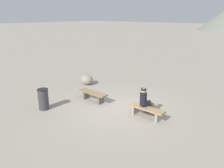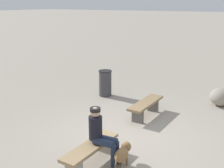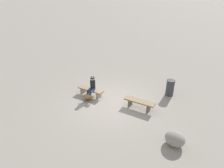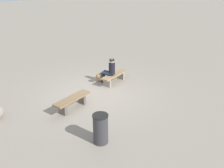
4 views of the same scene
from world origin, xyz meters
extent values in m
cube|color=#9E9384|center=(0.00, 0.00, -0.03)|extent=(210.00, 210.00, 0.06)
cube|color=#605B56|center=(-1.98, -0.11, 0.20)|extent=(0.12, 0.33, 0.39)
cube|color=#605B56|center=(-0.98, -0.13, 0.20)|extent=(0.12, 0.33, 0.39)
cube|color=#8C704C|center=(-1.48, -0.12, 0.43)|extent=(1.58, 0.44, 0.07)
cube|color=gray|center=(0.87, 0.00, 0.18)|extent=(0.11, 0.37, 0.35)
cube|color=gray|center=(1.96, -0.02, 0.18)|extent=(0.11, 0.37, 0.35)
cube|color=#A3845B|center=(1.42, -0.01, 0.39)|extent=(1.55, 0.42, 0.07)
cylinder|color=black|center=(1.25, 0.00, 0.75)|extent=(0.28, 0.28, 0.50)
sphere|color=#D8A87F|center=(1.25, 0.00, 1.09)|extent=(0.21, 0.21, 0.21)
cylinder|color=black|center=(1.25, 0.00, 1.15)|extent=(0.22, 0.22, 0.07)
cylinder|color=#232D47|center=(1.30, 0.23, 0.50)|extent=(0.19, 0.47, 0.15)
cylinder|color=#232D47|center=(1.28, 0.46, 0.25)|extent=(0.11, 0.11, 0.50)
cylinder|color=#232D47|center=(1.15, 0.22, 0.50)|extent=(0.19, 0.47, 0.15)
cylinder|color=#232D47|center=(1.13, 0.44, 0.25)|extent=(0.11, 0.11, 0.50)
ellipsoid|color=olive|center=(1.22, 0.61, 0.29)|extent=(0.47, 0.32, 0.26)
sphere|color=olive|center=(0.95, 0.57, 0.34)|extent=(0.22, 0.22, 0.22)
cylinder|color=olive|center=(1.09, 0.52, 0.08)|extent=(0.04, 0.04, 0.16)
cylinder|color=olive|center=(1.07, 0.66, 0.08)|extent=(0.04, 0.04, 0.16)
cylinder|color=olive|center=(1.37, 0.56, 0.08)|extent=(0.04, 0.04, 0.16)
cylinder|color=olive|center=(1.35, 0.70, 0.08)|extent=(0.04, 0.04, 0.16)
cylinder|color=olive|center=(1.48, 0.65, 0.32)|extent=(0.12, 0.05, 0.15)
cylinder|color=#38383D|center=(-2.48, -2.19, 0.45)|extent=(0.44, 0.44, 0.90)
cylinder|color=black|center=(-2.48, -2.19, 0.92)|extent=(0.47, 0.47, 0.03)
camera|label=1|loc=(5.56, -7.18, 3.99)|focal=35.33mm
camera|label=2|loc=(5.59, 3.10, 3.24)|focal=44.91mm
camera|label=3|loc=(-4.32, 7.89, 5.76)|focal=31.65mm
camera|label=4|loc=(-7.22, -5.91, 4.59)|focal=39.29mm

